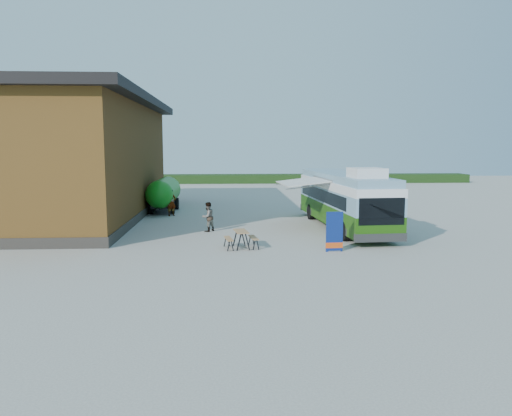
{
  "coord_description": "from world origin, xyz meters",
  "views": [
    {
      "loc": [
        -1.24,
        -21.88,
        4.51
      ],
      "look_at": [
        0.2,
        2.71,
        1.4
      ],
      "focal_mm": 35.0,
      "sensor_mm": 36.0,
      "label": 1
    }
  ],
  "objects": [
    {
      "name": "bus",
      "position": [
        5.14,
        4.81,
        1.65
      ],
      "size": [
        3.12,
        11.35,
        3.45
      ],
      "rotation": [
        0.0,
        0.0,
        0.07
      ],
      "color": "#2F6811",
      "rests_on": "ground"
    },
    {
      "name": "person_b",
      "position": [
        -2.26,
        4.1,
        0.77
      ],
      "size": [
        0.95,
        0.95,
        1.55
      ],
      "primitive_type": "imported",
      "rotation": [
        0.0,
        0.0,
        -2.35
      ],
      "color": "#999999",
      "rests_on": "ground"
    },
    {
      "name": "ground",
      "position": [
        0.0,
        0.0,
        0.0
      ],
      "size": [
        100.0,
        100.0,
        0.0
      ],
      "primitive_type": "plane",
      "color": "#BCB7AD",
      "rests_on": "ground"
    },
    {
      "name": "picnic_table",
      "position": [
        -0.64,
        -0.32,
        0.58
      ],
      "size": [
        1.54,
        1.41,
        0.78
      ],
      "rotation": [
        0.0,
        0.0,
        0.15
      ],
      "color": "#A5794E",
      "rests_on": "ground"
    },
    {
      "name": "barn",
      "position": [
        -10.5,
        10.0,
        3.59
      ],
      "size": [
        9.6,
        21.2,
        7.5
      ],
      "color": "brown",
      "rests_on": "ground"
    },
    {
      "name": "slurry_tanker",
      "position": [
        -5.53,
        12.26,
        1.3
      ],
      "size": [
        1.89,
        6.14,
        2.27
      ],
      "rotation": [
        0.0,
        0.0,
        -0.02
      ],
      "color": "#178119",
      "rests_on": "ground"
    },
    {
      "name": "hedge",
      "position": [
        8.0,
        38.0,
        0.5
      ],
      "size": [
        40.0,
        3.0,
        1.0
      ],
      "primitive_type": "cube",
      "color": "#264419",
      "rests_on": "ground"
    },
    {
      "name": "awning",
      "position": [
        3.08,
        5.08,
        2.51
      ],
      "size": [
        2.7,
        4.06,
        0.5
      ],
      "rotation": [
        0.0,
        0.0,
        0.07
      ],
      "color": "white",
      "rests_on": "ground"
    },
    {
      "name": "banner",
      "position": [
        3.3,
        -1.25,
        0.7
      ],
      "size": [
        0.75,
        0.21,
        1.72
      ],
      "rotation": [
        0.0,
        0.0,
        0.07
      ],
      "color": "navy",
      "rests_on": "ground"
    },
    {
      "name": "person_a",
      "position": [
        -4.81,
        10.1,
        0.86
      ],
      "size": [
        0.75,
        0.69,
        1.71
      ],
      "primitive_type": "imported",
      "rotation": [
        0.0,
        0.0,
        0.61
      ],
      "color": "#999999",
      "rests_on": "ground"
    }
  ]
}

